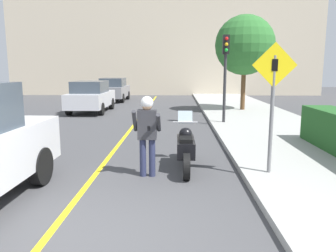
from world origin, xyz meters
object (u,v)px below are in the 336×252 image
person_biker (147,128)px  parked_car_grey (114,89)px  crossing_sign (273,96)px  traffic_light (225,62)px  motorcycle (186,147)px  parked_car_silver (91,96)px  street_tree (245,45)px

person_biker → parked_car_grey: 17.55m
crossing_sign → parked_car_grey: bearing=111.0°
traffic_light → motorcycle: bearing=-106.2°
crossing_sign → parked_car_silver: size_ratio=0.64×
motorcycle → street_tree: street_tree is taller
person_biker → parked_car_silver: size_ratio=0.42×
street_tree → parked_car_silver: 8.66m
motorcycle → parked_car_grey: size_ratio=0.55×
motorcycle → traffic_light: bearing=73.8°
motorcycle → person_biker: size_ratio=1.32×
person_biker → parked_car_grey: bearing=103.2°
street_tree → traffic_light: bearing=-110.3°
crossing_sign → parked_car_silver: crossing_sign is taller
traffic_light → parked_car_silver: size_ratio=0.84×
traffic_light → parked_car_silver: (-6.60, 4.13, -1.74)m
parked_car_silver → parked_car_grey: (0.02, 6.32, 0.00)m
street_tree → parked_car_silver: street_tree is taller
crossing_sign → traffic_light: bearing=90.1°
parked_car_silver → traffic_light: bearing=-32.0°
person_biker → street_tree: (4.20, 11.02, 2.48)m
person_biker → parked_car_grey: person_biker is taller
motorcycle → person_biker: 1.22m
parked_car_silver → parked_car_grey: bearing=89.9°
person_biker → traffic_light: 7.28m
traffic_light → street_tree: bearing=69.7°
parked_car_grey → motorcycle: bearing=-73.5°
traffic_light → parked_car_grey: traffic_light is taller
motorcycle → traffic_light: size_ratio=0.65×
motorcycle → parked_car_grey: parked_car_grey is taller
motorcycle → parked_car_grey: (-4.85, 16.42, 0.37)m
person_biker → parked_car_silver: person_biker is taller
motorcycle → parked_car_grey: bearing=106.5°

